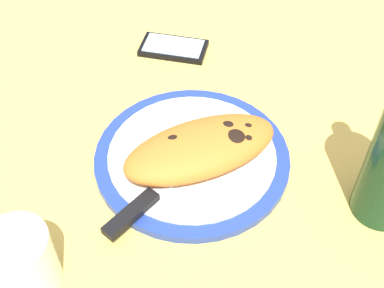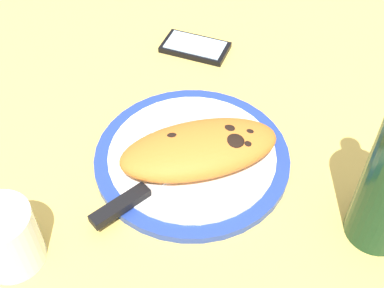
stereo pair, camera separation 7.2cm
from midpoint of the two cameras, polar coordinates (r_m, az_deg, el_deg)
name	(u,v)px [view 2 (the right image)]	position (r cm, az deg, el deg)	size (l,w,h in cm)	color
ground_plane	(192,167)	(75.68, 2.72, -2.73)	(150.00, 150.00, 3.00)	#DBB756
plate	(192,157)	(73.98, 2.78, -1.62)	(28.34, 28.34, 1.53)	#233D99
calzone	(200,149)	(70.79, 3.78, -0.73)	(22.84, 11.09, 4.72)	orange
fork	(163,127)	(76.71, -0.55, 1.82)	(15.27, 2.69, 0.40)	silver
knife	(140,193)	(68.24, -2.82, -5.69)	(20.95, 10.54, 1.20)	silver
smartphone	(195,47)	(93.68, 2.59, 10.68)	(13.26, 12.32, 1.16)	black
water_glass	(7,240)	(64.65, -17.01, -10.43)	(7.86, 7.86, 8.69)	silver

